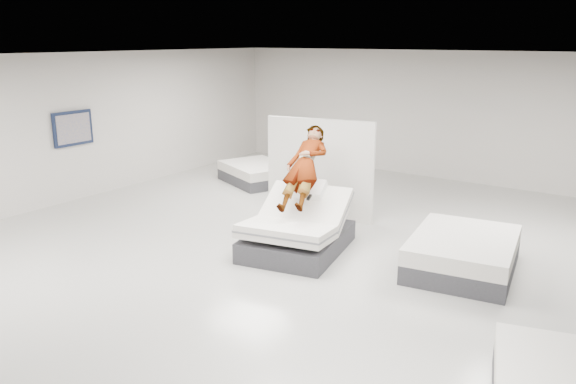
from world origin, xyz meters
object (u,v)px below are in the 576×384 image
at_px(hero_bed, 297,231).
at_px(divider_panel, 320,169).
at_px(person, 305,178).
at_px(remote, 309,197).
at_px(flat_bed_right_far, 463,253).
at_px(flat_bed_left_far, 257,173).
at_px(wall_poster, 73,128).

height_order(hero_bed, divider_panel, divider_panel).
relative_size(person, remote, 12.88).
height_order(hero_bed, remote, hero_bed).
relative_size(flat_bed_right_far, flat_bed_left_far, 1.03).
bearing_deg(remote, hero_bed, 169.98).
relative_size(hero_bed, divider_panel, 1.00).
xyz_separation_m(divider_panel, flat_bed_left_far, (-2.76, 1.51, -0.75)).
relative_size(person, wall_poster, 1.90).
height_order(remote, divider_panel, divider_panel).
bearing_deg(hero_bed, flat_bed_left_far, 136.16).
xyz_separation_m(hero_bed, divider_panel, (-0.67, 1.78, 0.64)).
height_order(person, flat_bed_right_far, person).
height_order(remote, wall_poster, wall_poster).
bearing_deg(wall_poster, flat_bed_right_far, 6.56).
xyz_separation_m(hero_bed, flat_bed_left_far, (-3.43, 3.29, -0.11)).
height_order(person, remote, person).
bearing_deg(remote, flat_bed_left_far, 126.45).
relative_size(divider_panel, flat_bed_left_far, 1.03).
height_order(flat_bed_right_far, wall_poster, wall_poster).
distance_m(person, remote, 0.47).
bearing_deg(wall_poster, hero_bed, 1.65).
relative_size(divider_panel, wall_poster, 2.30).
distance_m(hero_bed, wall_poster, 5.88).
xyz_separation_m(hero_bed, flat_bed_right_far, (2.55, 0.79, -0.08)).
height_order(hero_bed, flat_bed_left_far, hero_bed).
distance_m(flat_bed_left_far, wall_poster, 4.38).
relative_size(remote, flat_bed_right_far, 0.06).
bearing_deg(divider_panel, remote, -74.72).
bearing_deg(divider_panel, wall_poster, -170.50).
xyz_separation_m(flat_bed_right_far, flat_bed_left_far, (-5.98, 2.50, -0.03)).
bearing_deg(person, wall_poster, 173.17).
bearing_deg(flat_bed_right_far, remote, -161.44).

